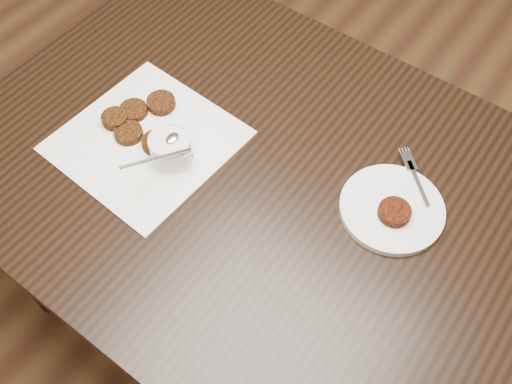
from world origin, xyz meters
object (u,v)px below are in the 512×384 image
(sauce_ramekin, at_px, (169,138))
(plate_with_patty, at_px, (393,206))
(table, at_px, (281,272))
(napkin, at_px, (147,141))

(sauce_ramekin, bearing_deg, plate_with_patty, 20.10)
(table, height_order, plate_with_patty, plate_with_patty)
(sauce_ramekin, height_order, plate_with_patty, sauce_ramekin)
(sauce_ramekin, xyz_separation_m, plate_with_patty, (0.41, 0.15, -0.05))
(napkin, bearing_deg, table, 14.37)
(table, distance_m, napkin, 0.49)
(table, relative_size, napkin, 4.26)
(napkin, bearing_deg, sauce_ramekin, -0.72)
(table, distance_m, sauce_ramekin, 0.50)
(napkin, height_order, plate_with_patty, plate_with_patty)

